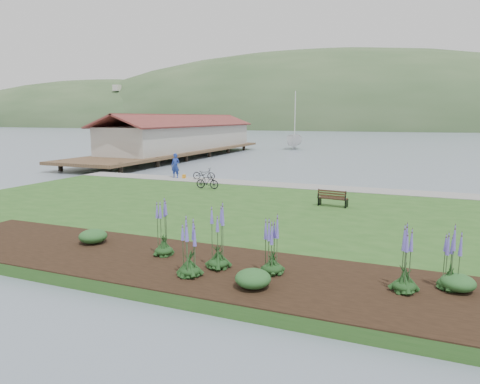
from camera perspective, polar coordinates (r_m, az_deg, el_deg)
The scene contains 21 objects.
ground at distance 23.19m, azimuth 1.91°, elevation -2.62°, with size 600.00×600.00×0.00m, color slate.
lawn at distance 21.32m, azimuth 0.04°, elevation -3.18°, with size 34.00×20.00×0.40m, color #26501C.
shoreline_path at distance 29.57m, azimuth 6.55°, elevation 0.88°, with size 34.00×2.20×0.03m, color gray.
garden_bed at distance 13.24m, azimuth -0.65°, elevation -10.47°, with size 24.00×4.40×0.04m, color black.
far_hillside at distance 191.69m, azimuth 26.03°, elevation 7.43°, with size 580.00×80.00×38.00m, color #36532E, non-canonical shape.
pier_pavilion at distance 56.19m, azimuth -7.60°, elevation 7.40°, with size 8.00×36.00×5.40m.
park_bench at distance 22.98m, azimuth 12.23°, elevation -0.76°, with size 1.55×0.77×0.93m.
person at distance 33.33m, azimuth -8.61°, elevation 3.77°, with size 0.82×0.56×2.25m, color navy.
bicycle_a at distance 32.20m, azimuth -4.83°, elevation 2.43°, with size 1.73×0.60×0.90m, color black.
bicycle_b at distance 28.13m, azimuth -4.38°, elevation 1.38°, with size 1.55×0.45×0.93m, color black.
sailboat at distance 69.50m, azimuth 7.25°, elevation 5.70°, with size 10.99×11.19×28.97m, color silver.
pannier at distance 33.05m, azimuth -7.48°, elevation 2.05°, with size 0.18×0.29×0.31m, color orange.
echium_0 at distance 13.14m, azimuth -2.96°, elevation -6.28°, with size 0.62×0.62×2.27m.
echium_1 at distance 12.75m, azimuth 4.36°, elevation -7.32°, with size 0.62×0.62×1.94m.
echium_2 at distance 12.28m, azimuth 21.19°, elevation -9.03°, with size 0.62×0.62×1.87m.
echium_3 at distance 12.94m, azimuth 26.34°, elevation -8.25°, with size 0.62×0.62×1.87m.
echium_4 at distance 14.56m, azimuth -10.20°, elevation -4.64°, with size 0.62×0.62×2.36m.
echium_5 at distance 12.62m, azimuth -6.74°, elevation -7.59°, with size 0.62×0.62×1.92m.
shrub_0 at distance 16.80m, azimuth -19.01°, elevation -5.59°, with size 1.02×1.02×0.51m, color #1E4C21.
shrub_1 at distance 11.92m, azimuth 1.75°, elevation -11.46°, with size 1.00×1.00×0.50m, color #1E4C21.
shrub_2 at distance 13.09m, azimuth 27.07°, elevation -10.71°, with size 0.90×0.90×0.45m, color #1E4C21.
Camera 1 is at (7.82, -21.24, 5.03)m, focal length 32.00 mm.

